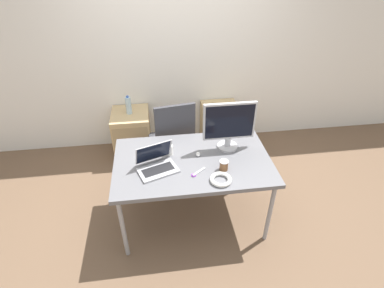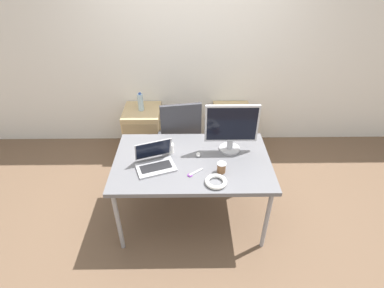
# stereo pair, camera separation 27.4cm
# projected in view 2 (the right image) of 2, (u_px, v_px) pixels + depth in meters

# --- Properties ---
(ground_plane) EXTENTS (14.00, 14.00, 0.00)m
(ground_plane) POSITION_uv_depth(u_px,v_px,m) (192.00, 215.00, 3.22)
(ground_plane) COLOR brown
(wall_back) EXTENTS (10.00, 0.05, 2.60)m
(wall_back) POSITION_uv_depth(u_px,v_px,m) (191.00, 50.00, 3.74)
(wall_back) COLOR white
(wall_back) RESTS_ON ground_plane
(desk) EXTENTS (1.46, 0.90, 0.75)m
(desk) POSITION_uv_depth(u_px,v_px,m) (192.00, 164.00, 2.82)
(desk) COLOR slate
(desk) RESTS_ON ground_plane
(office_chair) EXTENTS (0.56, 0.59, 1.04)m
(office_chair) POSITION_uv_depth(u_px,v_px,m) (180.00, 146.00, 3.62)
(office_chair) COLOR #232326
(office_chair) RESTS_ON ground_plane
(cabinet_left) EXTENTS (0.47, 0.52, 0.62)m
(cabinet_left) POSITION_uv_depth(u_px,v_px,m) (144.00, 130.00, 4.06)
(cabinet_left) COLOR tan
(cabinet_left) RESTS_ON ground_plane
(cabinet_right) EXTENTS (0.47, 0.52, 0.62)m
(cabinet_right) POSITION_uv_depth(u_px,v_px,m) (231.00, 130.00, 4.07)
(cabinet_right) COLOR tan
(cabinet_right) RESTS_ON ground_plane
(water_bottle) EXTENTS (0.07, 0.07, 0.24)m
(water_bottle) POSITION_uv_depth(u_px,v_px,m) (141.00, 102.00, 3.82)
(water_bottle) COLOR silver
(water_bottle) RESTS_ON cabinet_left
(laptop_center) EXTENTS (0.39, 0.38, 0.22)m
(laptop_center) POSITION_uv_depth(u_px,v_px,m) (155.00, 161.00, 2.70)
(laptop_center) COLOR #ADADB2
(laptop_center) RESTS_ON desk
(monitor) EXTENTS (0.50, 0.20, 0.49)m
(monitor) POSITION_uv_depth(u_px,v_px,m) (231.00, 128.00, 2.78)
(monitor) COLOR #B7B7BC
(monitor) RESTS_ON desk
(mouse) EXTENTS (0.04, 0.06, 0.03)m
(mouse) POSITION_uv_depth(u_px,v_px,m) (198.00, 155.00, 2.83)
(mouse) COLOR silver
(mouse) RESTS_ON desk
(coffee_cup_white) EXTENTS (0.07, 0.07, 0.10)m
(coffee_cup_white) POSITION_uv_depth(u_px,v_px,m) (170.00, 148.00, 2.86)
(coffee_cup_white) COLOR white
(coffee_cup_white) RESTS_ON desk
(coffee_cup_brown) EXTENTS (0.08, 0.08, 0.10)m
(coffee_cup_brown) POSITION_uv_depth(u_px,v_px,m) (221.00, 168.00, 2.62)
(coffee_cup_brown) COLOR brown
(coffee_cup_brown) RESTS_ON desk
(cable_coil) EXTENTS (0.19, 0.19, 0.04)m
(cable_coil) POSITION_uv_depth(u_px,v_px,m) (216.00, 182.00, 2.52)
(cable_coil) COLOR white
(cable_coil) RESTS_ON desk
(scissors) EXTENTS (0.15, 0.13, 0.01)m
(scissors) POSITION_uv_depth(u_px,v_px,m) (194.00, 173.00, 2.63)
(scissors) COLOR #B2B2B7
(scissors) RESTS_ON desk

